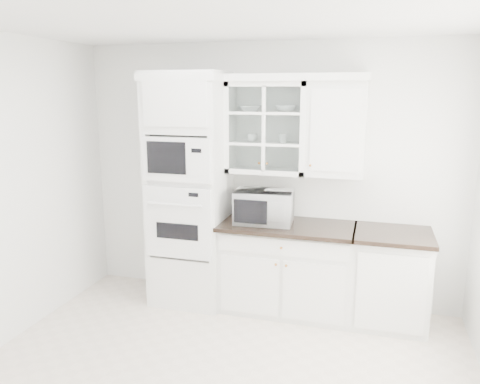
% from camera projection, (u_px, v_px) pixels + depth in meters
% --- Properties ---
extents(room_shell, '(4.00, 3.50, 2.70)m').
position_uv_depth(room_shell, '(230.00, 148.00, 3.58)').
color(room_shell, white).
rests_on(room_shell, ground).
extents(oven_column, '(0.76, 0.68, 2.40)m').
position_uv_depth(oven_column, '(190.00, 191.00, 4.84)').
color(oven_column, white).
rests_on(oven_column, ground).
extents(base_cabinet_run, '(1.32, 0.67, 0.92)m').
position_uv_depth(base_cabinet_run, '(287.00, 267.00, 4.74)').
color(base_cabinet_run, white).
rests_on(base_cabinet_run, ground).
extents(extra_base_cabinet, '(0.72, 0.67, 0.92)m').
position_uv_depth(extra_base_cabinet, '(390.00, 278.00, 4.47)').
color(extra_base_cabinet, white).
rests_on(extra_base_cabinet, ground).
extents(upper_cabinet_glass, '(0.80, 0.33, 0.90)m').
position_uv_depth(upper_cabinet_glass, '(268.00, 128.00, 4.65)').
color(upper_cabinet_glass, white).
rests_on(upper_cabinet_glass, room_shell).
extents(upper_cabinet_solid, '(0.55, 0.33, 0.90)m').
position_uv_depth(upper_cabinet_solid, '(336.00, 129.00, 4.46)').
color(upper_cabinet_solid, white).
rests_on(upper_cabinet_solid, room_shell).
extents(crown_molding, '(2.14, 0.38, 0.07)m').
position_uv_depth(crown_molding, '(257.00, 78.00, 4.55)').
color(crown_molding, white).
rests_on(crown_molding, room_shell).
extents(countertop_microwave, '(0.60, 0.51, 0.33)m').
position_uv_depth(countertop_microwave, '(264.00, 206.00, 4.66)').
color(countertop_microwave, white).
rests_on(countertop_microwave, base_cabinet_run).
extents(bowl_a, '(0.26, 0.26, 0.05)m').
position_uv_depth(bowl_a, '(250.00, 109.00, 4.67)').
color(bowl_a, white).
rests_on(bowl_a, upper_cabinet_glass).
extents(bowl_b, '(0.24, 0.24, 0.06)m').
position_uv_depth(bowl_b, '(286.00, 109.00, 4.55)').
color(bowl_b, white).
rests_on(bowl_b, upper_cabinet_glass).
extents(cup_a, '(0.11, 0.11, 0.08)m').
position_uv_depth(cup_a, '(252.00, 137.00, 4.72)').
color(cup_a, white).
rests_on(cup_a, upper_cabinet_glass).
extents(cup_b, '(0.11, 0.11, 0.09)m').
position_uv_depth(cup_b, '(283.00, 138.00, 4.60)').
color(cup_b, white).
rests_on(cup_b, upper_cabinet_glass).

